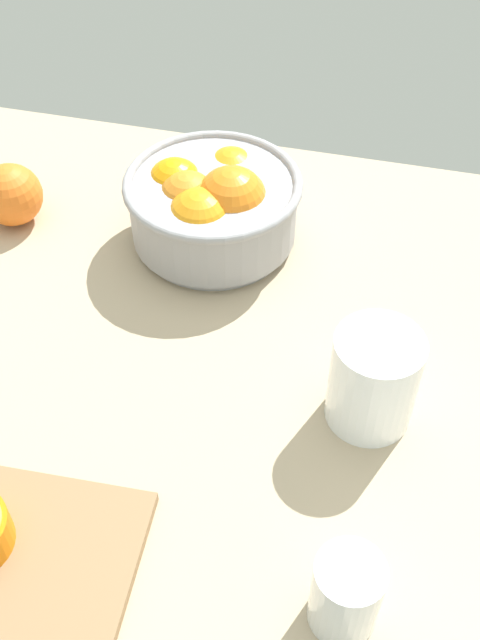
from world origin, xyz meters
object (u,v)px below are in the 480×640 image
(juice_glass, at_px, (373,384))
(second_glass, at_px, (345,597))
(fruit_bowl, at_px, (213,205))
(loose_orange_0, at_px, (11,195))

(juice_glass, relative_size, second_glass, 1.30)
(fruit_bowl, distance_m, juice_glass, 0.31)
(second_glass, xyz_separation_m, loose_orange_0, (-0.48, 0.41, 0.00))
(fruit_bowl, height_order, second_glass, fruit_bowl)
(second_glass, bearing_deg, loose_orange_0, 139.66)
(fruit_bowl, distance_m, loose_orange_0, 0.26)
(juice_glass, xyz_separation_m, loose_orange_0, (-0.48, 0.20, -0.01))
(fruit_bowl, xyz_separation_m, juice_glass, (0.22, -0.22, -0.01))
(second_glass, bearing_deg, fruit_bowl, 117.70)
(fruit_bowl, bearing_deg, second_glass, -62.30)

